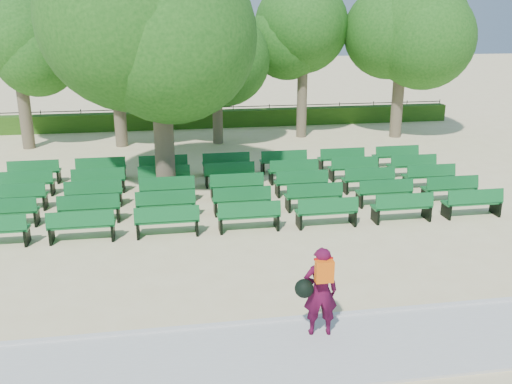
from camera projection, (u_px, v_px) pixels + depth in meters
ground at (261, 216)px, 17.52m from camera, size 120.00×120.00×0.00m
paving at (331, 350)px, 10.57m from camera, size 30.00×2.20×0.06m
curb at (315, 317)px, 11.64m from camera, size 30.00×0.12×0.10m
hedge at (216, 119)px, 30.53m from camera, size 26.00×0.70×0.90m
fence at (215, 126)px, 31.04m from camera, size 26.00×0.10×1.02m
tree_line at (224, 144)px, 26.91m from camera, size 21.80×6.80×7.04m
bench_array at (235, 196)px, 19.11m from camera, size 1.79×0.58×1.13m
tree_among at (159, 36)px, 18.07m from camera, size 5.91×5.91×7.93m
person at (319, 290)px, 10.77m from camera, size 0.87×0.54×1.80m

